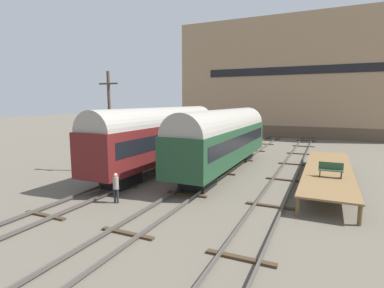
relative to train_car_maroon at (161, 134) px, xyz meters
name	(u,v)px	position (x,y,z in m)	size (l,w,h in m)	color
ground_plane	(205,183)	(4.99, -2.54, -2.97)	(200.00, 200.00, 0.00)	#60594C
track_left	(145,174)	(0.00, -2.54, -2.82)	(2.60, 60.00, 0.26)	#4C4742
track_middle	(205,181)	(4.99, -2.54, -2.82)	(2.60, 60.00, 0.26)	#4C4742
track_right	(278,190)	(9.98, -2.54, -2.82)	(2.60, 60.00, 0.26)	#4C4742
train_car_maroon	(161,134)	(0.00, 0.00, 0.00)	(2.87, 16.77, 5.19)	black
train_car_green	(224,137)	(4.99, 1.45, -0.11)	(3.08, 16.17, 5.06)	black
station_platform	(328,170)	(12.81, 0.89, -1.98)	(3.03, 14.80, 1.06)	brown
bench	(331,169)	(12.92, -1.65, -1.41)	(1.40, 0.40, 0.91)	#2D4C33
person_worker	(116,185)	(1.96, -8.46, -1.93)	(0.32, 0.32, 1.72)	#282833
utility_pole	(110,120)	(-3.29, -2.43, 1.21)	(1.80, 0.24, 8.03)	#473828
warehouse_building	(292,80)	(6.71, 33.17, 6.42)	(36.16, 12.27, 18.77)	brown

